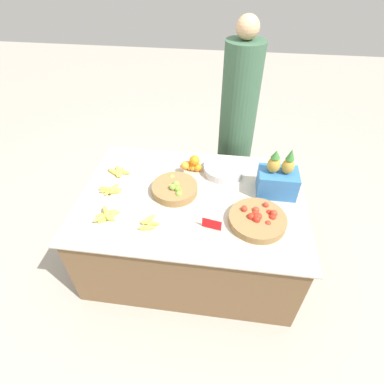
{
  "coord_description": "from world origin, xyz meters",
  "views": [
    {
      "loc": [
        0.22,
        -1.64,
        2.2
      ],
      "look_at": [
        0.0,
        0.0,
        0.74
      ],
      "focal_mm": 28.0,
      "sensor_mm": 36.0,
      "label": 1
    }
  ],
  "objects_px": {
    "price_sign": "(212,224)",
    "vendor_person": "(237,127)",
    "lime_bowl": "(175,188)",
    "tomato_basket": "(258,219)",
    "metal_bowl": "(223,169)",
    "produce_crate": "(278,179)"
  },
  "relations": [
    {
      "from": "produce_crate",
      "to": "tomato_basket",
      "type": "bearing_deg",
      "value": -112.82
    },
    {
      "from": "tomato_basket",
      "to": "vendor_person",
      "type": "relative_size",
      "value": 0.22
    },
    {
      "from": "tomato_basket",
      "to": "produce_crate",
      "type": "height_order",
      "value": "produce_crate"
    },
    {
      "from": "lime_bowl",
      "to": "vendor_person",
      "type": "distance_m",
      "value": 0.95
    },
    {
      "from": "tomato_basket",
      "to": "metal_bowl",
      "type": "relative_size",
      "value": 1.21
    },
    {
      "from": "metal_bowl",
      "to": "price_sign",
      "type": "height_order",
      "value": "price_sign"
    },
    {
      "from": "metal_bowl",
      "to": "vendor_person",
      "type": "xyz_separation_m",
      "value": [
        0.09,
        0.54,
        0.09
      ]
    },
    {
      "from": "produce_crate",
      "to": "metal_bowl",
      "type": "bearing_deg",
      "value": 155.08
    },
    {
      "from": "lime_bowl",
      "to": "vendor_person",
      "type": "bearing_deg",
      "value": 62.24
    },
    {
      "from": "metal_bowl",
      "to": "price_sign",
      "type": "relative_size",
      "value": 2.46
    },
    {
      "from": "metal_bowl",
      "to": "produce_crate",
      "type": "distance_m",
      "value": 0.46
    },
    {
      "from": "lime_bowl",
      "to": "produce_crate",
      "type": "distance_m",
      "value": 0.77
    },
    {
      "from": "lime_bowl",
      "to": "tomato_basket",
      "type": "distance_m",
      "value": 0.66
    },
    {
      "from": "price_sign",
      "to": "vendor_person",
      "type": "xyz_separation_m",
      "value": [
        0.13,
        1.17,
        0.08
      ]
    },
    {
      "from": "lime_bowl",
      "to": "produce_crate",
      "type": "height_order",
      "value": "produce_crate"
    },
    {
      "from": "tomato_basket",
      "to": "metal_bowl",
      "type": "height_order",
      "value": "tomato_basket"
    },
    {
      "from": "metal_bowl",
      "to": "price_sign",
      "type": "distance_m",
      "value": 0.62
    },
    {
      "from": "price_sign",
      "to": "tomato_basket",
      "type": "bearing_deg",
      "value": 27.95
    },
    {
      "from": "lime_bowl",
      "to": "metal_bowl",
      "type": "xyz_separation_m",
      "value": [
        0.35,
        0.29,
        -0.0
      ]
    },
    {
      "from": "lime_bowl",
      "to": "metal_bowl",
      "type": "relative_size",
      "value": 1.07
    },
    {
      "from": "produce_crate",
      "to": "vendor_person",
      "type": "xyz_separation_m",
      "value": [
        -0.32,
        0.73,
        -0.0
      ]
    },
    {
      "from": "lime_bowl",
      "to": "tomato_basket",
      "type": "relative_size",
      "value": 0.89
    }
  ]
}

